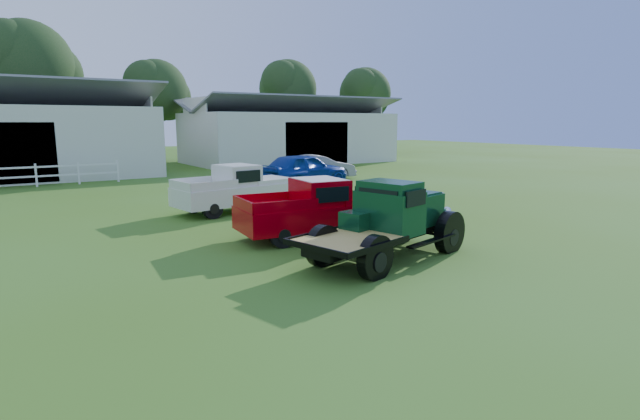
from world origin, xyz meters
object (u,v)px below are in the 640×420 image
vintage_flatbed (387,221)px  white_pickup (235,189)px  misc_car_grey (318,167)px  misc_car_blue (304,169)px  red_pickup (317,208)px

vintage_flatbed → white_pickup: vintage_flatbed is taller
vintage_flatbed → misc_car_grey: 17.34m
white_pickup → misc_car_grey: (8.39, 7.22, -0.15)m
white_pickup → misc_car_blue: 7.97m
misc_car_grey → vintage_flatbed: bearing=165.3°
vintage_flatbed → red_pickup: 2.96m
vintage_flatbed → red_pickup: bearing=78.7°
misc_car_blue → misc_car_grey: 3.11m
misc_car_blue → white_pickup: bearing=119.2°
misc_car_blue → misc_car_grey: (2.28, 2.11, -0.15)m
red_pickup → misc_car_blue: red_pickup is taller
vintage_flatbed → misc_car_blue: bearing=53.2°
misc_car_blue → vintage_flatbed: bearing=145.8°
red_pickup → misc_car_blue: (5.86, 10.31, -0.00)m
red_pickup → white_pickup: size_ratio=1.01×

